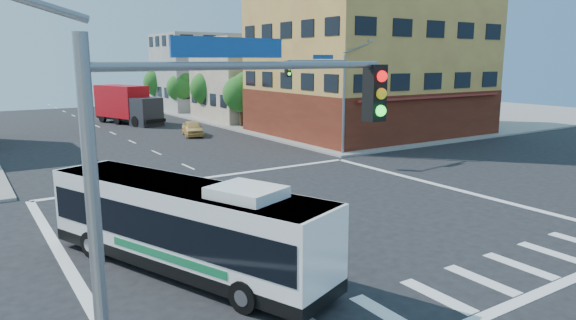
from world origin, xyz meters
TOP-DOWN VIEW (x-y plane):
  - ground at (0.00, 0.00)m, footprint 120.00×120.00m
  - sidewalk_ne at (35.00, 35.00)m, footprint 50.00×50.00m
  - corner_building_ne at (19.99, 18.48)m, footprint 18.10×15.44m
  - building_east_near at (16.98, 33.98)m, footprint 12.06×10.06m
  - building_east_far at (16.98, 47.98)m, footprint 12.06×10.06m
  - signal_mast_ne at (9.08, 10.62)m, footprint 7.91×1.13m
  - signal_mast_sw at (-9.08, -10.64)m, footprint 7.91×1.01m
  - street_tree_a at (11.90, 27.92)m, footprint 3.60×3.60m
  - street_tree_b at (11.90, 35.92)m, footprint 3.80×3.80m
  - street_tree_c at (11.90, 43.92)m, footprint 3.40×3.40m
  - street_tree_d at (11.90, 51.92)m, footprint 4.00×4.00m
  - transit_bus at (-6.38, -2.28)m, footprint 6.03×10.77m
  - box_truck at (3.34, 37.41)m, footprint 5.19×9.19m
  - parked_car at (5.55, 25.47)m, footprint 2.50×4.19m

SIDE VIEW (x-z plane):
  - ground at x=0.00m, z-range 0.00..0.00m
  - sidewalk_ne at x=35.00m, z-range 0.00..0.15m
  - parked_car at x=5.55m, z-range 0.00..1.34m
  - transit_bus at x=-6.38m, z-range -0.03..3.13m
  - box_truck at x=3.34m, z-range -0.06..3.92m
  - street_tree_c at x=11.90m, z-range 0.82..6.11m
  - street_tree_a at x=11.90m, z-range 0.83..6.35m
  - street_tree_b at x=11.90m, z-range 0.85..6.65m
  - street_tree_d at x=11.90m, z-range 0.87..6.90m
  - building_east_near at x=16.98m, z-range 0.01..9.01m
  - signal_mast_ne at x=9.08m, z-range 0.95..9.02m
  - signal_mast_sw at x=-9.08m, z-range 0.95..9.02m
  - building_east_far at x=16.98m, z-range 0.01..10.01m
  - corner_building_ne at x=19.99m, z-range -1.11..12.89m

